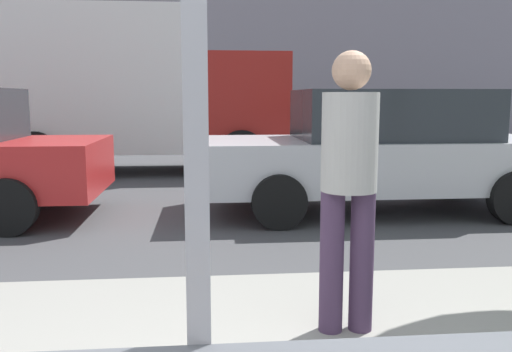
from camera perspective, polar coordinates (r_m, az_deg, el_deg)
The scene contains 5 objects.
ground_plane at distance 9.14m, azimuth -5.46°, elevation -1.13°, with size 60.00×60.00×0.00m, color #424244.
building_facade_far at distance 19.08m, azimuth -5.58°, elevation 11.87°, with size 28.00×1.20×5.37m, color gray.
parked_car_silver at distance 7.26m, azimuth 13.06°, elevation 2.76°, with size 4.58×1.97×1.60m.
box_truck at distance 11.17m, azimuth -14.11°, elevation 9.10°, with size 6.17×2.44×3.18m.
pedestrian at distance 3.11m, azimuth 9.84°, elevation 0.13°, with size 0.32×0.32×1.63m.
Camera 1 is at (0.02, -1.02, 1.50)m, focal length 37.67 mm.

